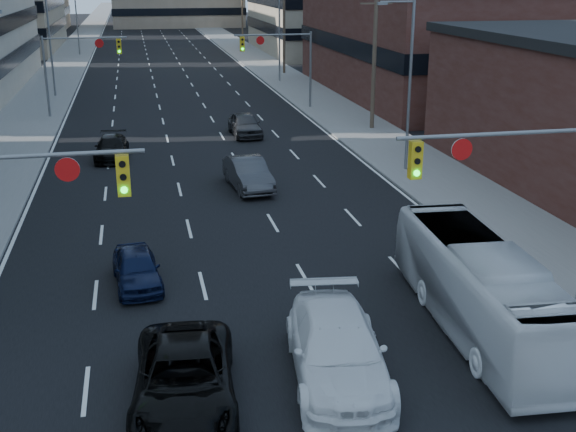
% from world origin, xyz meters
% --- Properties ---
extents(road_surface, '(18.00, 300.00, 0.02)m').
position_xyz_m(road_surface, '(0.00, 130.00, 0.01)').
color(road_surface, black).
rests_on(road_surface, ground).
extents(sidewalk_left, '(5.00, 300.00, 0.15)m').
position_xyz_m(sidewalk_left, '(-11.50, 130.00, 0.07)').
color(sidewalk_left, slate).
rests_on(sidewalk_left, ground).
extents(sidewalk_right, '(5.00, 300.00, 0.15)m').
position_xyz_m(sidewalk_right, '(11.50, 130.00, 0.07)').
color(sidewalk_right, slate).
rests_on(sidewalk_right, ground).
extents(storefront_right_mid, '(20.00, 30.00, 9.00)m').
position_xyz_m(storefront_right_mid, '(24.00, 50.00, 4.50)').
color(storefront_right_mid, '#472119').
rests_on(storefront_right_mid, ground).
extents(signal_near_right, '(6.59, 0.33, 6.00)m').
position_xyz_m(signal_near_right, '(7.45, 8.00, 4.33)').
color(signal_near_right, slate).
rests_on(signal_near_right, ground).
extents(signal_far_left, '(6.09, 0.33, 6.00)m').
position_xyz_m(signal_far_left, '(-7.68, 45.00, 4.30)').
color(signal_far_left, slate).
rests_on(signal_far_left, ground).
extents(signal_far_right, '(6.09, 0.33, 6.00)m').
position_xyz_m(signal_far_right, '(7.68, 45.00, 4.30)').
color(signal_far_right, slate).
rests_on(signal_far_right, ground).
extents(utility_pole_block, '(2.20, 0.28, 11.00)m').
position_xyz_m(utility_pole_block, '(12.20, 36.00, 5.78)').
color(utility_pole_block, '#4C3D2D').
rests_on(utility_pole_block, ground).
extents(utility_pole_midblock, '(2.20, 0.28, 11.00)m').
position_xyz_m(utility_pole_midblock, '(12.20, 66.00, 5.78)').
color(utility_pole_midblock, '#4C3D2D').
rests_on(utility_pole_midblock, ground).
extents(utility_pole_distant, '(2.20, 0.28, 11.00)m').
position_xyz_m(utility_pole_distant, '(12.20, 96.00, 5.78)').
color(utility_pole_distant, '#4C3D2D').
rests_on(utility_pole_distant, ground).
extents(streetlight_left_mid, '(2.03, 0.22, 9.00)m').
position_xyz_m(streetlight_left_mid, '(-10.34, 55.00, 5.05)').
color(streetlight_left_mid, slate).
rests_on(streetlight_left_mid, ground).
extents(streetlight_left_far, '(2.03, 0.22, 9.00)m').
position_xyz_m(streetlight_left_far, '(-10.34, 90.00, 5.05)').
color(streetlight_left_far, slate).
rests_on(streetlight_left_far, ground).
extents(streetlight_right_near, '(2.03, 0.22, 9.00)m').
position_xyz_m(streetlight_right_near, '(10.34, 25.00, 5.05)').
color(streetlight_right_near, slate).
rests_on(streetlight_right_near, ground).
extents(streetlight_right_far, '(2.03, 0.22, 9.00)m').
position_xyz_m(streetlight_right_far, '(10.34, 60.00, 5.05)').
color(streetlight_right_far, slate).
rests_on(streetlight_right_far, ground).
extents(black_pickup, '(2.96, 5.61, 1.50)m').
position_xyz_m(black_pickup, '(-2.92, 4.79, 0.75)').
color(black_pickup, black).
rests_on(black_pickup, ground).
extents(white_van, '(3.12, 6.15, 1.71)m').
position_xyz_m(white_van, '(1.11, 5.27, 0.85)').
color(white_van, white).
rests_on(white_van, ground).
extents(transit_bus, '(2.93, 9.94, 2.73)m').
position_xyz_m(transit_bus, '(6.00, 7.07, 1.37)').
color(transit_bus, silver).
rests_on(transit_bus, ground).
extents(sedan_blue, '(1.84, 3.87, 1.28)m').
position_xyz_m(sedan_blue, '(-3.99, 12.52, 0.64)').
color(sedan_blue, black).
rests_on(sedan_blue, ground).
extents(sedan_grey_center, '(2.07, 4.83, 1.55)m').
position_xyz_m(sedan_grey_center, '(1.60, 23.48, 0.77)').
color(sedan_grey_center, '#39393C').
rests_on(sedan_grey_center, ground).
extents(sedan_black_far, '(2.04, 4.57, 1.30)m').
position_xyz_m(sedan_black_far, '(-5.20, 31.23, 0.65)').
color(sedan_black_far, black).
rests_on(sedan_black_far, ground).
extents(sedan_grey_right, '(1.97, 4.55, 1.53)m').
position_xyz_m(sedan_grey_right, '(3.34, 35.91, 0.76)').
color(sedan_grey_right, '#2E2E30').
rests_on(sedan_grey_right, ground).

